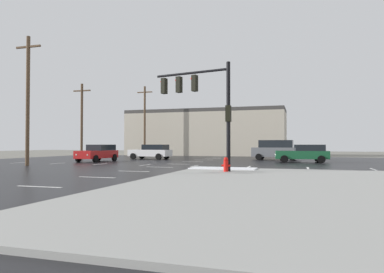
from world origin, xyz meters
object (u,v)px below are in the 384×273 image
suv_grey (276,150)px  utility_pole_far (82,119)px  utility_pole_distant (145,120)px  traffic_signal_mast (204,98)px  fire_hydrant (226,164)px  sedan_green (304,153)px  sedan_white (151,152)px  utility_pole_mid (28,98)px  sedan_red (98,153)px

suv_grey → utility_pole_far: (-21.65, -2.12, 3.42)m
utility_pole_far → utility_pole_distant: 10.03m
traffic_signal_mast → suv_grey: size_ratio=1.24×
fire_hydrant → sedan_green: sedan_green is taller
traffic_signal_mast → fire_hydrant: size_ratio=7.68×
fire_hydrant → suv_grey: suv_grey is taller
sedan_white → utility_pole_mid: (-4.49, -13.06, 4.29)m
utility_pole_mid → utility_pole_distant: utility_pole_mid is taller
traffic_signal_mast → fire_hydrant: bearing=167.4°
utility_pole_far → utility_pole_mid: bearing=-72.1°
sedan_white → sedan_red: 6.57m
traffic_signal_mast → utility_pole_mid: size_ratio=0.62×
utility_pole_mid → utility_pole_distant: (-0.64, 22.51, -0.13)m
traffic_signal_mast → utility_pole_distant: (-15.07, 24.77, 0.69)m
utility_pole_distant → utility_pole_mid: bearing=-88.4°
sedan_green → utility_pole_mid: 23.19m
sedan_green → suv_grey: bearing=-65.1°
suv_grey → traffic_signal_mast: bearing=82.6°
suv_grey → utility_pole_far: 22.02m
sedan_red → utility_pole_mid: bearing=-10.6°
sedan_green → utility_pole_far: size_ratio=0.54×
sedan_white → suv_grey: bearing=-164.9°
sedan_red → utility_pole_distant: utility_pole_distant is taller
fire_hydrant → suv_grey: (1.54, 18.18, 0.55)m
traffic_signal_mast → utility_pole_mid: (-14.43, 2.26, 0.82)m
traffic_signal_mast → sedan_green: size_ratio=1.31×
sedan_green → utility_pole_distant: size_ratio=0.49×
sedan_red → utility_pole_far: (-5.94, 6.05, 3.66)m
sedan_white → utility_pole_mid: 14.46m
suv_grey → utility_pole_mid: utility_pole_mid is taller
sedan_red → suv_grey: (15.71, 8.16, 0.24)m
traffic_signal_mast → utility_pole_far: (-18.68, 15.43, 0.19)m
utility_pole_mid → utility_pole_distant: size_ratio=1.03×
sedan_white → utility_pole_distant: 11.53m
sedan_green → suv_grey: suv_grey is taller
sedan_green → utility_pole_distant: (-20.69, 11.67, 4.16)m
traffic_signal_mast → utility_pole_mid: utility_pole_mid is taller
sedan_white → sedan_red: same height
sedan_white → sedan_red: (-2.81, -5.94, 0.00)m
sedan_green → utility_pole_mid: utility_pole_mid is taller
traffic_signal_mast → utility_pole_far: bearing=-28.2°
suv_grey → utility_pole_distant: utility_pole_distant is taller
traffic_signal_mast → utility_pole_distant: bearing=-47.4°
fire_hydrant → utility_pole_far: 26.04m
sedan_green → utility_pole_far: 24.68m
suv_grey → sedan_green: bearing=123.0°
fire_hydrant → suv_grey: size_ratio=0.16×
sedan_green → utility_pole_mid: size_ratio=0.47×
sedan_white → utility_pole_mid: utility_pole_mid is taller
fire_hydrant → sedan_white: size_ratio=0.17×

